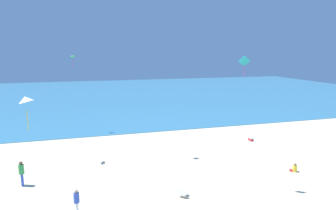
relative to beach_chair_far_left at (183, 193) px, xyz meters
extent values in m
plane|color=beige|center=(0.42, 6.25, -0.27)|extent=(120.00, 120.00, 0.00)
cube|color=teal|center=(0.42, 44.65, -0.25)|extent=(120.00, 60.00, 0.05)
cube|color=white|center=(0.07, 0.08, -0.08)|extent=(0.68, 0.68, 0.03)
cube|color=white|center=(-0.09, -0.11, 0.10)|extent=(0.48, 0.45, 0.37)
cylinder|color=#B7B7BC|center=(-0.02, 0.35, -0.18)|extent=(0.02, 0.02, 0.19)
cylinder|color=#B7B7BC|center=(0.35, 0.03, -0.18)|extent=(0.02, 0.02, 0.19)
cube|color=red|center=(10.25, 8.96, -0.15)|extent=(0.31, 0.52, 0.25)
cube|color=white|center=(10.25, 8.96, 0.00)|extent=(0.32, 0.54, 0.04)
cylinder|color=blue|center=(-9.86, 4.44, 0.15)|extent=(0.15, 0.15, 0.85)
cylinder|color=blue|center=(-9.83, 4.25, 0.15)|extent=(0.15, 0.15, 0.85)
cylinder|color=green|center=(-9.84, 4.34, 0.90)|extent=(0.39, 0.39, 0.64)
sphere|color=brown|center=(-9.84, 4.34, 1.32)|extent=(0.23, 0.23, 0.23)
cylinder|color=yellow|center=(9.27, 1.32, -0.03)|extent=(0.44, 0.44, 0.47)
sphere|color=#846047|center=(9.27, 1.32, 0.29)|extent=(0.19, 0.19, 0.19)
cube|color=red|center=(9.13, 1.44, -0.20)|extent=(0.42, 0.41, 0.14)
cylinder|color=white|center=(-6.24, -0.28, 0.11)|extent=(0.13, 0.13, 0.75)
cylinder|color=white|center=(-6.22, -0.45, 0.11)|extent=(0.13, 0.13, 0.75)
cylinder|color=blue|center=(-6.23, -0.36, 0.76)|extent=(0.34, 0.34, 0.56)
sphere|color=tan|center=(-6.23, -0.36, 1.14)|extent=(0.21, 0.21, 0.21)
pyramid|color=white|center=(-7.89, -2.60, 6.62)|extent=(0.79, 0.86, 0.38)
cylinder|color=yellow|center=(-7.86, -2.62, 5.71)|extent=(0.04, 0.04, 0.88)
cube|color=#1EADAD|center=(3.81, -0.03, 8.01)|extent=(0.67, 0.27, 0.66)
cylinder|color=#DB3DA8|center=(3.81, -0.03, 7.45)|extent=(0.06, 0.06, 0.63)
pyramid|color=green|center=(-6.70, 17.04, 8.12)|extent=(0.53, 0.47, 0.28)
cylinder|color=#DB3DA8|center=(-6.68, 17.01, 7.31)|extent=(0.09, 0.18, 1.04)
camera|label=1|loc=(-5.37, -15.62, 8.57)|focal=30.83mm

